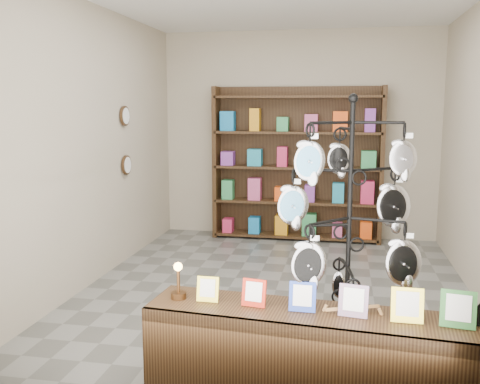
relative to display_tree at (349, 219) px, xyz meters
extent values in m
plane|color=slate|center=(-0.71, 1.72, -1.15)|extent=(5.00, 5.00, 0.00)
plane|color=#B0A48E|center=(-0.71, 4.22, 0.35)|extent=(4.00, 0.00, 4.00)
plane|color=#B0A48E|center=(-0.71, -0.78, 0.35)|extent=(4.00, 0.00, 4.00)
plane|color=#B0A48E|center=(-2.71, 1.72, 0.35)|extent=(0.00, 5.00, 5.00)
cylinder|color=black|center=(0.00, 0.00, -1.14)|extent=(0.51, 0.51, 0.03)
cylinder|color=black|center=(0.00, 0.00, -0.18)|extent=(0.04, 0.04, 1.94)
sphere|color=black|center=(0.00, 0.00, 0.81)|extent=(0.06, 0.06, 0.06)
ellipsoid|color=silver|center=(-0.06, 0.20, -0.54)|extent=(0.11, 0.06, 0.20)
cube|color=tan|center=(0.03, -0.28, -0.53)|extent=(0.35, 0.15, 0.04)
cube|color=black|center=(-0.12, -0.32, -0.86)|extent=(2.42, 0.69, 0.59)
cube|color=yellow|center=(-0.94, -0.25, -0.48)|extent=(0.16, 0.07, 0.17)
cube|color=red|center=(-0.61, -0.28, -0.47)|extent=(0.17, 0.07, 0.18)
cube|color=#263FA5|center=(-0.29, -0.31, -0.47)|extent=(0.18, 0.07, 0.19)
cube|color=#E54C33|center=(0.04, -0.33, -0.46)|extent=(0.19, 0.08, 0.21)
cube|color=yellow|center=(0.36, -0.36, -0.46)|extent=(0.20, 0.08, 0.22)
cube|color=#337233|center=(0.65, -0.39, -0.45)|extent=(0.21, 0.08, 0.23)
cylinder|color=#452913|center=(-1.15, -0.23, -0.54)|extent=(0.11, 0.11, 0.04)
cylinder|color=#452913|center=(-1.15, -0.23, -0.45)|extent=(0.02, 0.02, 0.15)
sphere|color=#FFBF59|center=(-1.15, -0.23, -0.34)|extent=(0.06, 0.06, 0.06)
cube|color=black|center=(-0.71, 4.16, -0.05)|extent=(2.40, 0.04, 2.20)
cube|color=black|center=(-1.89, 4.00, -0.05)|extent=(0.06, 0.36, 2.20)
cube|color=black|center=(0.47, 4.00, -0.05)|extent=(0.06, 0.36, 2.20)
cube|color=black|center=(-0.71, 4.00, -1.10)|extent=(2.36, 0.36, 0.04)
cube|color=black|center=(-0.71, 4.00, -0.60)|extent=(2.36, 0.36, 0.03)
cube|color=black|center=(-0.71, 4.00, -0.10)|extent=(2.36, 0.36, 0.04)
cube|color=black|center=(-0.71, 4.00, 0.40)|extent=(2.36, 0.36, 0.04)
cube|color=black|center=(-0.71, 4.00, 0.90)|extent=(2.36, 0.36, 0.04)
cylinder|color=black|center=(-2.68, 2.52, 0.65)|extent=(0.03, 0.24, 0.24)
cylinder|color=black|center=(-2.68, 2.52, 0.05)|extent=(0.03, 0.24, 0.24)
camera|label=1|loc=(-0.05, -3.65, 0.75)|focal=40.00mm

